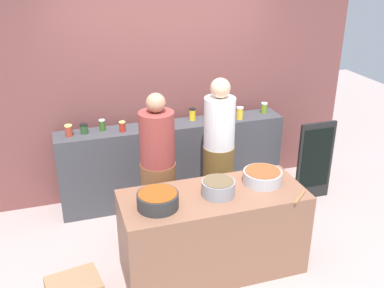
# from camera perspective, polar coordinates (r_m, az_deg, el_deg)

# --- Properties ---
(ground) EXTENTS (12.00, 12.00, 0.00)m
(ground) POSITION_cam_1_polar(r_m,az_deg,el_deg) (4.73, 1.32, -13.39)
(ground) COLOR #A4928E
(storefront_wall) EXTENTS (4.80, 0.12, 3.00)m
(storefront_wall) POSITION_cam_1_polar(r_m,az_deg,el_deg) (5.34, -3.61, 9.00)
(storefront_wall) COLOR brown
(storefront_wall) RESTS_ON ground
(display_shelf) EXTENTS (2.70, 0.36, 0.99)m
(display_shelf) POSITION_cam_1_polar(r_m,az_deg,el_deg) (5.37, -2.42, -2.35)
(display_shelf) COLOR #3E3E44
(display_shelf) RESTS_ON ground
(prep_table) EXTENTS (1.70, 0.70, 0.83)m
(prep_table) POSITION_cam_1_polar(r_m,az_deg,el_deg) (4.26, 2.69, -11.27)
(prep_table) COLOR brown
(prep_table) RESTS_ON ground
(preserve_jar_0) EXTENTS (0.08, 0.08, 0.13)m
(preserve_jar_0) POSITION_cam_1_polar(r_m,az_deg,el_deg) (4.99, -15.60, 1.68)
(preserve_jar_0) COLOR #AA3B27
(preserve_jar_0) RESTS_ON display_shelf
(preserve_jar_1) EXTENTS (0.09, 0.09, 0.11)m
(preserve_jar_1) POSITION_cam_1_polar(r_m,az_deg,el_deg) (5.03, -13.74, 1.93)
(preserve_jar_1) COLOR #295327
(preserve_jar_1) RESTS_ON display_shelf
(preserve_jar_2) EXTENTS (0.07, 0.07, 0.13)m
(preserve_jar_2) POSITION_cam_1_polar(r_m,az_deg,el_deg) (5.07, -11.50, 2.41)
(preserve_jar_2) COLOR #356021
(preserve_jar_2) RESTS_ON display_shelf
(preserve_jar_3) EXTENTS (0.07, 0.07, 0.12)m
(preserve_jar_3) POSITION_cam_1_polar(r_m,az_deg,el_deg) (5.00, -8.96, 2.25)
(preserve_jar_3) COLOR #B42B1D
(preserve_jar_3) RESTS_ON display_shelf
(preserve_jar_4) EXTENTS (0.08, 0.08, 0.14)m
(preserve_jar_4) POSITION_cam_1_polar(r_m,az_deg,el_deg) (5.27, 0.05, 3.86)
(preserve_jar_4) COLOR yellow
(preserve_jar_4) RESTS_ON display_shelf
(preserve_jar_5) EXTENTS (0.08, 0.08, 0.11)m
(preserve_jar_5) POSITION_cam_1_polar(r_m,az_deg,el_deg) (5.37, 3.16, 4.01)
(preserve_jar_5) COLOR #D15D17
(preserve_jar_5) RESTS_ON display_shelf
(preserve_jar_6) EXTENTS (0.08, 0.08, 0.15)m
(preserve_jar_6) POSITION_cam_1_polar(r_m,az_deg,el_deg) (5.34, 6.18, 3.99)
(preserve_jar_6) COLOR yellow
(preserve_jar_6) RESTS_ON display_shelf
(preserve_jar_7) EXTENTS (0.08, 0.08, 0.13)m
(preserve_jar_7) POSITION_cam_1_polar(r_m,az_deg,el_deg) (5.59, 9.28, 4.63)
(preserve_jar_7) COLOR olive
(preserve_jar_7) RESTS_ON display_shelf
(cooking_pot_left) EXTENTS (0.36, 0.36, 0.14)m
(cooking_pot_left) POSITION_cam_1_polar(r_m,az_deg,el_deg) (3.82, -4.43, -7.24)
(cooking_pot_left) COLOR #2D2D2D
(cooking_pot_left) RESTS_ON prep_table
(cooking_pot_center) EXTENTS (0.30, 0.30, 0.14)m
(cooking_pot_center) POSITION_cam_1_polar(r_m,az_deg,el_deg) (3.99, 3.40, -5.66)
(cooking_pot_center) COLOR gray
(cooking_pot_center) RESTS_ON prep_table
(cooking_pot_right) EXTENTS (0.36, 0.36, 0.13)m
(cooking_pot_right) POSITION_cam_1_polar(r_m,az_deg,el_deg) (4.24, 9.05, -4.20)
(cooking_pot_right) COLOR #B7B7BC
(cooking_pot_right) RESTS_ON prep_table
(wooden_spoon) EXTENTS (0.20, 0.18, 0.02)m
(wooden_spoon) POSITION_cam_1_polar(r_m,az_deg,el_deg) (4.09, 13.75, -6.63)
(wooden_spoon) COLOR #9E703D
(wooden_spoon) RESTS_ON prep_table
(cook_with_tongs) EXTENTS (0.36, 0.36, 1.62)m
(cook_with_tongs) POSITION_cam_1_polar(r_m,az_deg,el_deg) (4.53, -4.36, -4.25)
(cook_with_tongs) COLOR brown
(cook_with_tongs) RESTS_ON ground
(cook_in_cap) EXTENTS (0.35, 0.35, 1.66)m
(cook_in_cap) POSITION_cam_1_polar(r_m,az_deg,el_deg) (4.86, 3.44, -1.85)
(cook_in_cap) COLOR brown
(cook_in_cap) RESTS_ON ground
(chalkboard_sign) EXTENTS (0.46, 0.05, 1.00)m
(chalkboard_sign) POSITION_cam_1_polar(r_m,az_deg,el_deg) (5.57, 15.56, -2.13)
(chalkboard_sign) COLOR black
(chalkboard_sign) RESTS_ON ground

